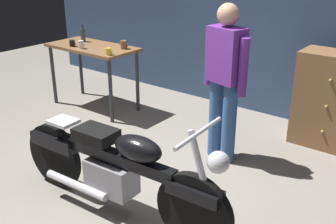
{
  "coord_description": "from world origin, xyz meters",
  "views": [
    {
      "loc": [
        2.29,
        -2.21,
        2.16
      ],
      "look_at": [
        0.04,
        0.7,
        0.65
      ],
      "focal_mm": 42.98,
      "sensor_mm": 36.0,
      "label": 1
    }
  ],
  "objects_px": {
    "mug_black_matte": "(72,43)",
    "bottle": "(83,35)",
    "wooden_dresser": "(333,101)",
    "person_standing": "(225,77)",
    "mug_white_ceramic": "(81,45)",
    "mug_brown_stoneware": "(124,45)",
    "motorcycle": "(117,168)",
    "mug_yellow_tall": "(109,51)"
  },
  "relations": [
    {
      "from": "mug_black_matte",
      "to": "bottle",
      "type": "distance_m",
      "value": 0.32
    },
    {
      "from": "wooden_dresser",
      "to": "person_standing",
      "type": "bearing_deg",
      "value": -128.82
    },
    {
      "from": "mug_white_ceramic",
      "to": "mug_black_matte",
      "type": "bearing_deg",
      "value": 177.41
    },
    {
      "from": "person_standing",
      "to": "mug_brown_stoneware",
      "type": "distance_m",
      "value": 1.79
    },
    {
      "from": "motorcycle",
      "to": "mug_yellow_tall",
      "type": "relative_size",
      "value": 20.07
    },
    {
      "from": "wooden_dresser",
      "to": "mug_brown_stoneware",
      "type": "relative_size",
      "value": 8.84
    },
    {
      "from": "motorcycle",
      "to": "bottle",
      "type": "xyz_separation_m",
      "value": [
        -2.35,
        1.75,
        0.55
      ]
    },
    {
      "from": "person_standing",
      "to": "mug_yellow_tall",
      "type": "relative_size",
      "value": 15.3
    },
    {
      "from": "motorcycle",
      "to": "wooden_dresser",
      "type": "xyz_separation_m",
      "value": [
        1.01,
        2.45,
        0.1
      ]
    },
    {
      "from": "motorcycle",
      "to": "bottle",
      "type": "height_order",
      "value": "bottle"
    },
    {
      "from": "mug_white_ceramic",
      "to": "bottle",
      "type": "bearing_deg",
      "value": 135.13
    },
    {
      "from": "mug_brown_stoneware",
      "to": "bottle",
      "type": "distance_m",
      "value": 0.77
    },
    {
      "from": "wooden_dresser",
      "to": "mug_white_ceramic",
      "type": "relative_size",
      "value": 10.26
    },
    {
      "from": "mug_brown_stoneware",
      "to": "mug_yellow_tall",
      "type": "distance_m",
      "value": 0.37
    },
    {
      "from": "motorcycle",
      "to": "mug_brown_stoneware",
      "type": "bearing_deg",
      "value": 128.35
    },
    {
      "from": "bottle",
      "to": "motorcycle",
      "type": "bearing_deg",
      "value": -36.69
    },
    {
      "from": "person_standing",
      "to": "mug_black_matte",
      "type": "relative_size",
      "value": 15.86
    },
    {
      "from": "wooden_dresser",
      "to": "mug_yellow_tall",
      "type": "relative_size",
      "value": 10.08
    },
    {
      "from": "mug_brown_stoneware",
      "to": "bottle",
      "type": "height_order",
      "value": "bottle"
    },
    {
      "from": "person_standing",
      "to": "mug_white_ceramic",
      "type": "xyz_separation_m",
      "value": [
        -2.22,
        0.02,
        0.03
      ]
    },
    {
      "from": "mug_brown_stoneware",
      "to": "bottle",
      "type": "relative_size",
      "value": 0.52
    },
    {
      "from": "wooden_dresser",
      "to": "mug_yellow_tall",
      "type": "height_order",
      "value": "wooden_dresser"
    },
    {
      "from": "bottle",
      "to": "person_standing",
      "type": "bearing_deg",
      "value": -7.36
    },
    {
      "from": "wooden_dresser",
      "to": "bottle",
      "type": "height_order",
      "value": "bottle"
    },
    {
      "from": "wooden_dresser",
      "to": "mug_black_matte",
      "type": "distance_m",
      "value": 3.42
    },
    {
      "from": "wooden_dresser",
      "to": "motorcycle",
      "type": "bearing_deg",
      "value": -112.44
    },
    {
      "from": "person_standing",
      "to": "mug_yellow_tall",
      "type": "xyz_separation_m",
      "value": [
        -1.68,
        0.0,
        0.02
      ]
    },
    {
      "from": "person_standing",
      "to": "mug_brown_stoneware",
      "type": "xyz_separation_m",
      "value": [
        -1.76,
        0.36,
        0.03
      ]
    },
    {
      "from": "mug_brown_stoneware",
      "to": "mug_white_ceramic",
      "type": "distance_m",
      "value": 0.57
    },
    {
      "from": "motorcycle",
      "to": "mug_yellow_tall",
      "type": "xyz_separation_m",
      "value": [
        -1.5,
        1.42,
        0.49
      ]
    },
    {
      "from": "motorcycle",
      "to": "mug_black_matte",
      "type": "xyz_separation_m",
      "value": [
        -2.23,
        1.45,
        0.49
      ]
    },
    {
      "from": "motorcycle",
      "to": "mug_white_ceramic",
      "type": "bearing_deg",
      "value": 141.57
    },
    {
      "from": "mug_brown_stoneware",
      "to": "mug_yellow_tall",
      "type": "relative_size",
      "value": 1.14
    },
    {
      "from": "motorcycle",
      "to": "person_standing",
      "type": "bearing_deg",
      "value": 79.5
    },
    {
      "from": "mug_black_matte",
      "to": "motorcycle",
      "type": "bearing_deg",
      "value": -33.02
    },
    {
      "from": "mug_brown_stoneware",
      "to": "mug_white_ceramic",
      "type": "bearing_deg",
      "value": -143.88
    },
    {
      "from": "person_standing",
      "to": "bottle",
      "type": "distance_m",
      "value": 2.55
    },
    {
      "from": "wooden_dresser",
      "to": "mug_white_ceramic",
      "type": "distance_m",
      "value": 3.24
    },
    {
      "from": "wooden_dresser",
      "to": "mug_brown_stoneware",
      "type": "bearing_deg",
      "value": -165.43
    },
    {
      "from": "motorcycle",
      "to": "person_standing",
      "type": "xyz_separation_m",
      "value": [
        0.18,
        1.42,
        0.48
      ]
    },
    {
      "from": "motorcycle",
      "to": "bottle",
      "type": "relative_size",
      "value": 9.09
    },
    {
      "from": "wooden_dresser",
      "to": "mug_black_matte",
      "type": "height_order",
      "value": "wooden_dresser"
    }
  ]
}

